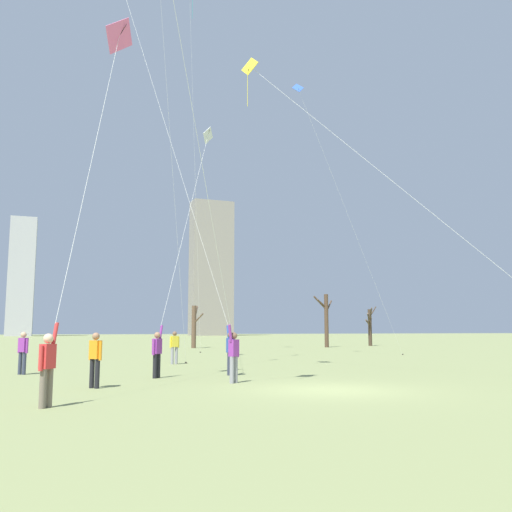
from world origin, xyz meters
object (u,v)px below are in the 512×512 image
(distant_kite_drifting_right_blue, at_px, (314,130))
(bare_tree_right_of_center, at_px, (194,324))
(kite_flyer_midfield_left_green, at_px, (215,247))
(bystander_strolling_midfield, at_px, (95,357))
(bare_tree_left_of_center, at_px, (370,325))
(bystander_far_off_by_trees, at_px, (174,346))
(bystander_watching_nearby, at_px, (23,351))
(bare_tree_center, at_px, (326,319))
(kite_flyer_far_back_red, at_px, (206,268))
(kite_flyer_foreground_right_pink, at_px, (69,266))
(kite_flyer_foreground_left_white, at_px, (164,321))
(distant_kite_drifting_left_teal, at_px, (190,18))

(distant_kite_drifting_right_blue, height_order, bare_tree_right_of_center, distant_kite_drifting_right_blue)
(kite_flyer_midfield_left_green, height_order, bystander_strolling_midfield, kite_flyer_midfield_left_green)
(bare_tree_left_of_center, bearing_deg, bystander_far_off_by_trees, -137.37)
(bystander_far_off_by_trees, relative_size, bare_tree_right_of_center, 0.41)
(bystander_watching_nearby, bearing_deg, bare_tree_left_of_center, 40.74)
(kite_flyer_midfield_left_green, height_order, bare_tree_center, kite_flyer_midfield_left_green)
(bare_tree_right_of_center, bearing_deg, kite_flyer_midfield_left_green, -103.40)
(kite_flyer_far_back_red, distance_m, kite_flyer_foreground_right_pink, 9.04)
(kite_flyer_foreground_right_pink, distance_m, bare_tree_right_of_center, 39.44)
(kite_flyer_far_back_red, xyz_separation_m, bystander_watching_nearby, (-6.67, 2.01, -3.23))
(kite_flyer_foreground_right_pink, height_order, distant_kite_drifting_right_blue, distant_kite_drifting_right_blue)
(bystander_watching_nearby, distance_m, bare_tree_center, 37.05)
(kite_flyer_foreground_left_white, xyz_separation_m, bystander_far_off_by_trees, (1.99, 7.20, -1.12))
(distant_kite_drifting_left_teal, distance_m, bare_tree_left_of_center, 35.07)
(kite_flyer_foreground_right_pink, distance_m, bare_tree_left_of_center, 49.59)
(kite_flyer_foreground_left_white, height_order, bare_tree_left_of_center, kite_flyer_foreground_left_white)
(bare_tree_right_of_center, bearing_deg, bare_tree_left_of_center, 1.52)
(bare_tree_left_of_center, bearing_deg, distant_kite_drifting_left_teal, -151.67)
(distant_kite_drifting_right_blue, bearing_deg, bystander_strolling_midfield, -134.81)
(bystander_strolling_midfield, xyz_separation_m, bystander_far_off_by_trees, (4.70, 10.58, 0.00))
(distant_kite_drifting_left_teal, bearing_deg, bystander_strolling_midfield, -109.81)
(distant_kite_drifting_right_blue, xyz_separation_m, distant_kite_drifting_left_teal, (-6.68, 7.61, 10.71))
(kite_flyer_far_back_red, bearing_deg, bystander_far_off_by_trees, 88.29)
(distant_kite_drifting_right_blue, distance_m, bare_tree_center, 23.07)
(kite_flyer_midfield_left_green, bearing_deg, bare_tree_right_of_center, 76.60)
(bystander_strolling_midfield, height_order, bare_tree_center, bare_tree_center)
(bystander_strolling_midfield, height_order, distant_kite_drifting_right_blue, distant_kite_drifting_right_blue)
(kite_flyer_midfield_left_green, distance_m, distant_kite_drifting_left_teal, 32.16)
(kite_flyer_far_back_red, xyz_separation_m, kite_flyer_midfield_left_green, (-1.18, -5.30, 0.08))
(bare_tree_right_of_center, xyz_separation_m, bare_tree_left_of_center, (19.32, 0.51, -0.04))
(bystander_strolling_midfield, distance_m, bare_tree_left_of_center, 46.75)
(kite_flyer_foreground_left_white, xyz_separation_m, bare_tree_center, (21.67, 28.63, 0.74))
(kite_flyer_foreground_left_white, distance_m, kite_flyer_midfield_left_green, 5.02)
(kite_flyer_midfield_left_green, xyz_separation_m, bystander_strolling_midfield, (-3.33, 1.09, -3.31))
(distant_kite_drifting_right_blue, distance_m, bare_tree_right_of_center, 23.43)
(kite_flyer_midfield_left_green, height_order, distant_kite_drifting_left_teal, distant_kite_drifting_left_teal)
(bystander_far_off_by_trees, height_order, bare_tree_center, bare_tree_center)
(distant_kite_drifting_right_blue, distance_m, distant_kite_drifting_left_teal, 14.74)
(kite_flyer_midfield_left_green, bearing_deg, bystander_watching_nearby, 126.92)
(distant_kite_drifting_right_blue, relative_size, bare_tree_right_of_center, 4.49)
(distant_kite_drifting_left_teal, bearing_deg, kite_flyer_midfield_left_green, -101.43)
(kite_flyer_foreground_left_white, distance_m, bystander_far_off_by_trees, 7.55)
(bystander_far_off_by_trees, relative_size, bare_tree_left_of_center, 0.38)
(kite_flyer_far_back_red, xyz_separation_m, bystander_far_off_by_trees, (0.19, 6.37, -3.23))
(kite_flyer_far_back_red, bearing_deg, bare_tree_center, 54.45)
(bystander_watching_nearby, relative_size, bare_tree_center, 0.31)
(bystander_watching_nearby, bearing_deg, kite_flyer_foreground_left_white, -30.24)
(distant_kite_drifting_right_blue, bearing_deg, bare_tree_center, 60.74)
(kite_flyer_far_back_red, height_order, kite_flyer_foreground_left_white, kite_flyer_far_back_red)
(kite_flyer_foreground_right_pink, bearing_deg, bystander_watching_nearby, 97.51)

